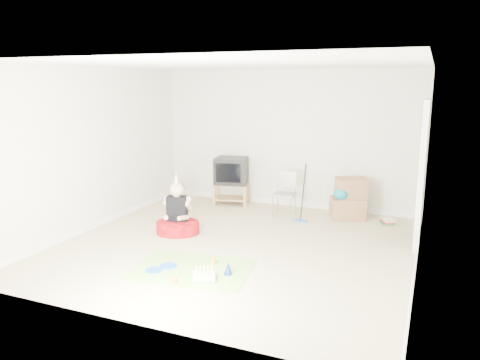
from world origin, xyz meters
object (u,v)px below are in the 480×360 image
at_px(birthday_cake, 204,277).
at_px(tv_stand, 231,192).
at_px(crt_tv, 231,171).
at_px(cardboard_boxes, 349,199).
at_px(seated_woman, 178,220).
at_px(folding_chair, 284,194).

bearing_deg(birthday_cake, tv_stand, 108.42).
distance_m(crt_tv, cardboard_boxes, 2.32).
xyz_separation_m(cardboard_boxes, seated_woman, (-2.36, -1.87, -0.13)).
height_order(crt_tv, birthday_cake, crt_tv).
bearing_deg(crt_tv, tv_stand, 169.66).
height_order(folding_chair, cardboard_boxes, folding_chair).
bearing_deg(tv_stand, folding_chair, -17.54).
distance_m(folding_chair, seated_woman, 2.05).
height_order(folding_chair, seated_woman, seated_woman).
height_order(seated_woman, birthday_cake, seated_woman).
relative_size(cardboard_boxes, seated_woman, 0.73).
bearing_deg(tv_stand, cardboard_boxes, -2.79).
bearing_deg(seated_woman, folding_chair, 51.71).
bearing_deg(folding_chair, seated_woman, -128.29).
distance_m(crt_tv, birthday_cake, 3.67).
distance_m(tv_stand, birthday_cake, 3.63).
bearing_deg(cardboard_boxes, folding_chair, -166.21).
bearing_deg(crt_tv, cardboard_boxes, -13.13).
bearing_deg(folding_chair, crt_tv, 162.46).
height_order(folding_chair, birthday_cake, folding_chair).
xyz_separation_m(crt_tv, folding_chair, (1.20, -0.38, -0.28)).
bearing_deg(crt_tv, birthday_cake, -81.92).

